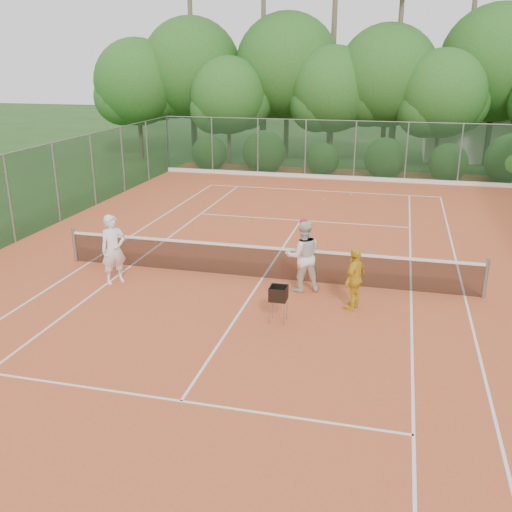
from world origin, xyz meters
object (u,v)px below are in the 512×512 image
(player_white, at_px, (113,249))
(player_yellow, at_px, (355,279))
(ball_hopper, at_px, (278,294))
(player_center_grp, at_px, (303,256))

(player_white, height_order, player_yellow, player_white)
(player_white, distance_m, player_yellow, 6.61)
(ball_hopper, bearing_deg, player_center_grp, 103.62)
(player_center_grp, xyz_separation_m, player_yellow, (1.45, -0.88, -0.19))
(player_yellow, bearing_deg, player_center_grp, -99.84)
(player_yellow, xyz_separation_m, ball_hopper, (-1.66, -1.21, -0.08))
(player_white, bearing_deg, ball_hopper, -64.17)
(player_white, relative_size, ball_hopper, 2.16)
(player_white, bearing_deg, player_center_grp, -40.66)
(player_white, height_order, player_center_grp, player_center_grp)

